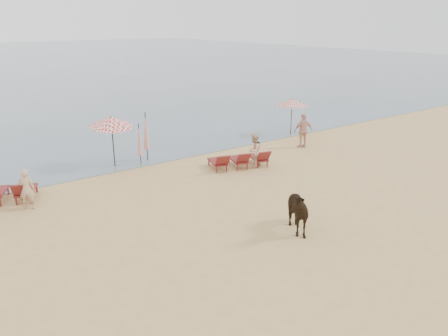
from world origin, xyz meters
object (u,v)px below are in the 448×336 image
Objects in this scene: cow at (294,210)px; beachgoer_left at (27,189)px; umbrella_closed_right at (146,131)px; beachgoer_right_a at (254,151)px; lounger_cluster_right at (240,159)px; umbrella_open_left_b at (111,122)px; beachgoer_right_b at (303,131)px; umbrella_closed_left at (139,140)px; umbrella_open_right at (292,102)px.

cow is 9.53m from beachgoer_left.
umbrella_closed_right is 1.36× the size of cow.
cow is 6.59m from beachgoer_right_a.
umbrella_open_left_b is (-4.65, 3.60, 1.74)m from lounger_cluster_right.
beachgoer_right_b is at bearing -39.12° from umbrella_open_left_b.
beachgoer_right_a is 0.88× the size of beachgoer_right_b.
umbrella_closed_left reaches higher than cow.
umbrella_open_right is 9.32m from umbrella_closed_right.
umbrella_open_left_b reaches higher than beachgoer_right_a.
cow is 1.15× the size of beachgoer_left.
umbrella_closed_right is at bearing 38.91° from umbrella_closed_left.
beachgoer_left is at bearing -155.69° from umbrella_closed_right.
umbrella_closed_left is 0.78m from umbrella_closed_right.
beachgoer_left reaches higher than cow.
beachgoer_right_a is at bearing -47.37° from umbrella_closed_right.
umbrella_closed_right is (1.66, -0.09, -0.66)m from umbrella_open_left_b.
umbrella_open_right is at bearing -103.22° from beachgoer_right_b.
umbrella_closed_right is at bearing 175.58° from umbrella_open_right.
umbrella_open_right is (10.96, -0.45, -0.18)m from umbrella_open_left_b.
beachgoer_left is (-6.12, -2.76, -0.72)m from umbrella_closed_right.
umbrella_closed_right is 5.31m from beachgoer_right_a.
umbrella_closed_left is 5.39m from beachgoer_right_a.
umbrella_closed_left reaches higher than beachgoer_right_b.
umbrella_open_right is at bearing -2.24° from umbrella_closed_right.
lounger_cluster_right is at bearing -60.16° from umbrella_open_left_b.
umbrella_closed_left is 1.14× the size of cow.
beachgoer_right_b is at bearing -19.42° from umbrella_closed_right.
cow is (-8.86, -9.31, -1.22)m from umbrella_open_right.
cow is (2.10, -9.77, -1.40)m from umbrella_open_left_b.
beachgoer_right_b is at bearing -15.25° from umbrella_closed_left.
umbrella_closed_left is at bearing -64.36° from beachgoer_right_a.
lounger_cluster_right is 9.15m from beachgoer_left.
beachgoer_left is at bearing -169.74° from umbrella_open_left_b.
umbrella_open_right is 1.42× the size of beachgoer_left.
lounger_cluster_right is at bearing 26.25° from beachgoer_right_b.
cow reaches higher than lounger_cluster_right.
umbrella_open_left_b reaches higher than umbrella_closed_right.
beachgoer_left is at bearing 17.57° from beachgoer_right_b.
umbrella_open_right is 2.99m from beachgoer_right_b.
lounger_cluster_right is 1.23× the size of umbrella_closed_right.
umbrella_open_right is 15.65m from beachgoer_left.
umbrella_closed_right is at bearing -1.81° from beachgoer_right_b.
umbrella_open_right is 0.90× the size of umbrella_closed_right.
umbrella_open_left_b reaches higher than beachgoer_left.
cow is (0.44, -9.68, -0.74)m from umbrella_closed_right.
umbrella_open_left_b is 1.40× the size of cow.
umbrella_closed_left reaches higher than beachgoer_left.
beachgoer_right_a is 4.44m from beachgoer_right_b.
beachgoer_right_b is (8.45, -2.30, -0.32)m from umbrella_closed_left.
umbrella_open_left_b is 1.34× the size of beachgoer_right_b.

